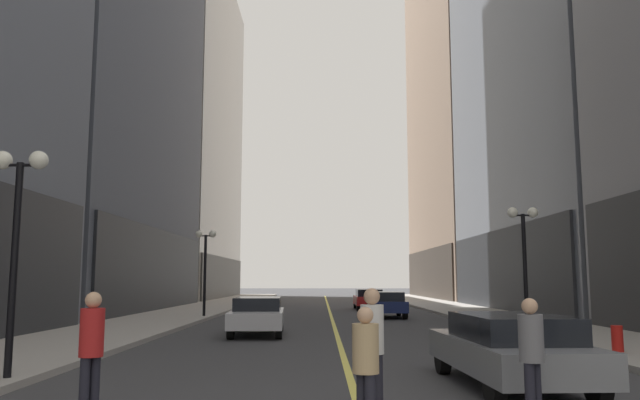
% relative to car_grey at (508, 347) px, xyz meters
% --- Properties ---
extents(ground_plane, '(200.00, 200.00, 0.00)m').
position_rel_car_grey_xyz_m(ground_plane, '(-2.87, 27.30, -0.72)').
color(ground_plane, '#38383A').
extents(sidewalk_left, '(4.50, 78.00, 0.15)m').
position_rel_car_grey_xyz_m(sidewalk_left, '(-11.12, 27.30, -0.65)').
color(sidewalk_left, '#9E9991').
rests_on(sidewalk_left, ground).
extents(sidewalk_right, '(4.50, 78.00, 0.15)m').
position_rel_car_grey_xyz_m(sidewalk_right, '(5.38, 27.30, -0.65)').
color(sidewalk_right, '#9E9991').
rests_on(sidewalk_right, ground).
extents(lane_centre_stripe, '(0.16, 70.00, 0.01)m').
position_rel_car_grey_xyz_m(lane_centre_stripe, '(-2.87, 27.30, -0.72)').
color(lane_centre_stripe, '#E5D64C').
rests_on(lane_centre_stripe, ground).
extents(building_left_far, '(15.39, 26.00, 34.91)m').
position_rel_car_grey_xyz_m(building_left_far, '(-20.96, 52.30, 16.68)').
color(building_left_far, '#A8A399').
rests_on(building_left_far, ground).
extents(car_grey, '(2.10, 4.85, 1.32)m').
position_rel_car_grey_xyz_m(car_grey, '(0.00, 0.00, 0.00)').
color(car_grey, slate).
rests_on(car_grey, ground).
extents(car_silver, '(2.02, 4.57, 1.32)m').
position_rel_car_grey_xyz_m(car_silver, '(-5.69, 10.81, -0.00)').
color(car_silver, '#B7B7BC').
rests_on(car_silver, ground).
extents(car_navy, '(1.82, 4.03, 1.32)m').
position_rel_car_grey_xyz_m(car_navy, '(-0.01, 20.85, -0.00)').
color(car_navy, '#141E4C').
rests_on(car_navy, ground).
extents(car_red, '(1.80, 4.65, 1.32)m').
position_rel_car_grey_xyz_m(car_red, '(-0.29, 29.40, -0.00)').
color(car_red, '#B21919').
rests_on(car_red, ground).
extents(pedestrian_in_red_jacket, '(0.48, 0.48, 1.78)m').
position_rel_car_grey_xyz_m(pedestrian_in_red_jacket, '(-6.73, -2.54, 0.32)').
color(pedestrian_in_red_jacket, black).
rests_on(pedestrian_in_red_jacket, ground).
extents(pedestrian_in_white_shirt, '(0.36, 0.36, 1.83)m').
position_rel_car_grey_xyz_m(pedestrian_in_white_shirt, '(-2.71, -2.41, 0.35)').
color(pedestrian_in_white_shirt, black).
rests_on(pedestrian_in_white_shirt, ground).
extents(pedestrian_in_tan_trench, '(0.47, 0.47, 1.61)m').
position_rel_car_grey_xyz_m(pedestrian_in_tan_trench, '(-2.89, -3.54, 0.21)').
color(pedestrian_in_tan_trench, black).
rests_on(pedestrian_in_tan_trench, ground).
extents(pedestrian_in_grey_suit, '(0.48, 0.48, 1.70)m').
position_rel_car_grey_xyz_m(pedestrian_in_grey_suit, '(-0.55, -2.82, 0.27)').
color(pedestrian_in_grey_suit, black).
rests_on(pedestrian_in_grey_suit, ground).
extents(street_lamp_left_near, '(1.06, 0.36, 4.43)m').
position_rel_car_grey_xyz_m(street_lamp_left_near, '(-9.27, 0.22, 2.54)').
color(street_lamp_left_near, black).
rests_on(street_lamp_left_near, ground).
extents(street_lamp_left_far, '(1.06, 0.36, 4.43)m').
position_rel_car_grey_xyz_m(street_lamp_left_far, '(-9.27, 19.79, 2.54)').
color(street_lamp_left_far, black).
rests_on(street_lamp_left_far, ground).
extents(street_lamp_right_mid, '(1.06, 0.36, 4.43)m').
position_rel_car_grey_xyz_m(street_lamp_right_mid, '(3.53, 9.66, 2.54)').
color(street_lamp_right_mid, black).
rests_on(street_lamp_right_mid, ground).
extents(fire_hydrant_right, '(0.28, 0.28, 0.80)m').
position_rel_car_grey_xyz_m(fire_hydrant_right, '(4.03, 4.34, -0.32)').
color(fire_hydrant_right, red).
rests_on(fire_hydrant_right, ground).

